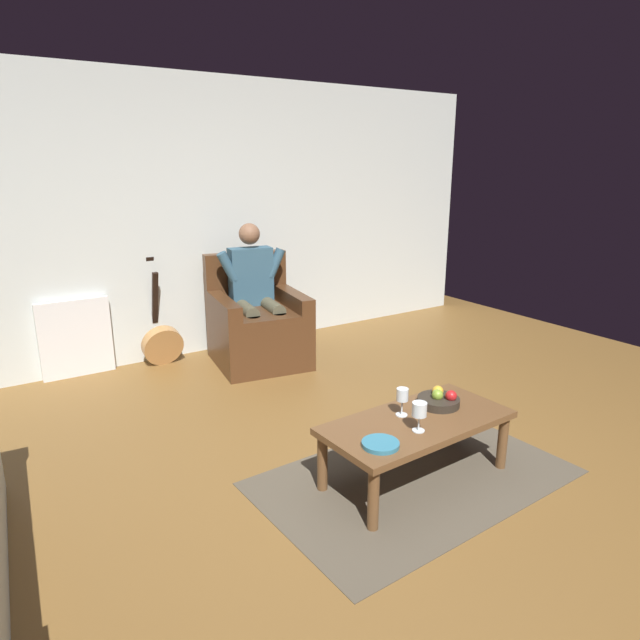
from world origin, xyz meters
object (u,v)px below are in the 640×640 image
at_px(coffee_table, 417,427).
at_px(wine_glass_near, 419,411).
at_px(person_seated, 255,289).
at_px(decorative_dish, 380,444).
at_px(armchair, 257,327).
at_px(fruit_bowl, 439,400).
at_px(wine_glass_far, 402,397).
at_px(guitar, 162,341).

height_order(coffee_table, wine_glass_near, wine_glass_near).
height_order(person_seated, decorative_dish, person_seated).
relative_size(armchair, fruit_bowl, 3.86).
distance_m(armchair, decorative_dish, 2.53).
relative_size(person_seated, wine_glass_near, 7.54).
bearing_deg(wine_glass_far, guitar, -77.63).
height_order(person_seated, guitar, person_seated).
bearing_deg(wine_glass_far, coffee_table, 113.68).
distance_m(guitar, wine_glass_near, 2.93).
bearing_deg(coffee_table, decorative_dish, 18.94).
xyz_separation_m(fruit_bowl, decorative_dish, (0.63, 0.21, -0.02)).
bearing_deg(person_seated, guitar, -17.34).
relative_size(wine_glass_near, wine_glass_far, 1.01).
distance_m(coffee_table, decorative_dish, 0.41).
xyz_separation_m(coffee_table, decorative_dish, (0.38, 0.13, 0.06)).
bearing_deg(decorative_dish, guitar, -85.18).
height_order(coffee_table, guitar, guitar).
relative_size(guitar, wine_glass_near, 5.86).
bearing_deg(armchair, coffee_table, 95.23).
bearing_deg(wine_glass_far, wine_glass_near, 74.89).
bearing_deg(armchair, fruit_bowl, 101.37).
relative_size(person_seated, coffee_table, 1.11).
height_order(guitar, fruit_bowl, guitar).
height_order(armchair, wine_glass_near, armchair).
relative_size(wine_glass_near, decorative_dish, 0.85).
distance_m(fruit_bowl, decorative_dish, 0.66).
bearing_deg(person_seated, coffee_table, 95.16).
xyz_separation_m(wine_glass_far, fruit_bowl, (-0.29, 0.02, -0.08)).
distance_m(person_seated, wine_glass_far, 2.30).
relative_size(wine_glass_near, fruit_bowl, 0.66).
xyz_separation_m(guitar, decorative_dish, (-0.24, 2.89, 0.17)).
relative_size(wine_glass_far, fruit_bowl, 0.66).
relative_size(armchair, guitar, 1.00).
xyz_separation_m(armchair, guitar, (0.78, -0.42, -0.12)).
bearing_deg(wine_glass_near, person_seated, -95.83).
xyz_separation_m(armchair, fruit_bowl, (-0.09, 2.27, 0.08)).
bearing_deg(coffee_table, wine_glass_far, -66.32).
distance_m(armchair, fruit_bowl, 2.27).
distance_m(wine_glass_near, decorative_dish, 0.31).
bearing_deg(wine_glass_far, fruit_bowl, 176.57).
relative_size(guitar, fruit_bowl, 3.88).
height_order(person_seated, coffee_table, person_seated).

